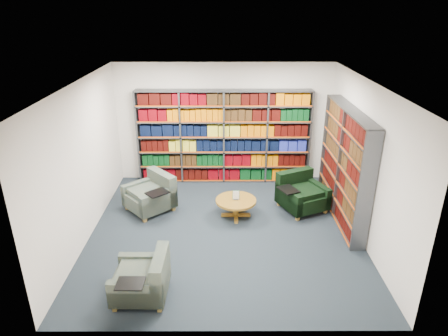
{
  "coord_description": "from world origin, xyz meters",
  "views": [
    {
      "loc": [
        -0.02,
        -6.54,
        4.05
      ],
      "look_at": [
        0.0,
        0.6,
        1.05
      ],
      "focal_mm": 32.0,
      "sensor_mm": 36.0,
      "label": 1
    }
  ],
  "objects_px": {
    "chair_green_right": "(300,194)",
    "chair_teal_front": "(146,280)",
    "coffee_table": "(236,203)",
    "chair_teal_left": "(153,195)"
  },
  "relations": [
    {
      "from": "coffee_table",
      "to": "chair_teal_front",
      "type": "bearing_deg",
      "value": -120.56
    },
    {
      "from": "chair_teal_front",
      "to": "chair_teal_left",
      "type": "bearing_deg",
      "value": 96.99
    },
    {
      "from": "chair_green_right",
      "to": "coffee_table",
      "type": "distance_m",
      "value": 1.41
    },
    {
      "from": "chair_green_right",
      "to": "coffee_table",
      "type": "height_order",
      "value": "chair_green_right"
    },
    {
      "from": "chair_green_right",
      "to": "chair_teal_front",
      "type": "xyz_separation_m",
      "value": [
        -2.75,
        -2.74,
        -0.02
      ]
    },
    {
      "from": "coffee_table",
      "to": "chair_green_right",
      "type": "bearing_deg",
      "value": 15.79
    },
    {
      "from": "chair_teal_left",
      "to": "chair_green_right",
      "type": "height_order",
      "value": "chair_teal_left"
    },
    {
      "from": "chair_teal_left",
      "to": "coffee_table",
      "type": "xyz_separation_m",
      "value": [
        1.72,
        -0.34,
        -0.0
      ]
    },
    {
      "from": "chair_green_right",
      "to": "chair_teal_front",
      "type": "distance_m",
      "value": 3.88
    },
    {
      "from": "chair_teal_left",
      "to": "coffee_table",
      "type": "relative_size",
      "value": 1.46
    }
  ]
}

